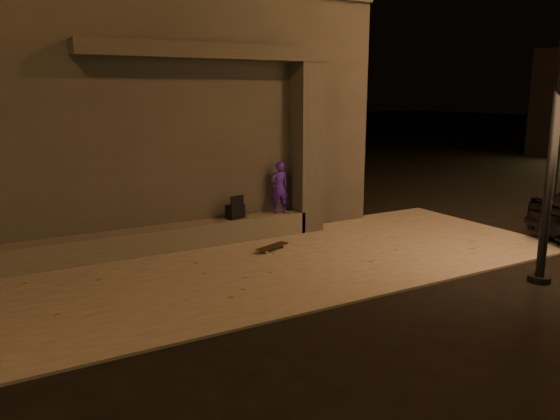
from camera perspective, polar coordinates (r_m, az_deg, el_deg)
ground at (r=8.32m, az=6.83°, el=-9.25°), size 120.00×120.00×0.00m
sidewalk at (r=9.89m, az=-0.12°, el=-5.51°), size 11.00×4.40×0.04m
building at (r=13.20m, az=-13.92°, el=10.04°), size 9.00×5.10×5.22m
ledge at (r=10.79m, az=-11.74°, el=-2.90°), size 6.00×0.55×0.45m
column at (r=11.86m, az=2.83°, el=6.45°), size 0.55×0.55×3.60m
canopy at (r=10.84m, az=-7.45°, el=16.09°), size 5.00×0.70×0.28m
skateboarder at (r=11.61m, az=-0.09°, el=2.38°), size 0.43×0.31×1.11m
backpack at (r=11.22m, az=-4.71°, el=-0.03°), size 0.39×0.30×0.49m
skateboard at (r=10.56m, az=-0.80°, el=-3.85°), size 0.78×0.46×0.08m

